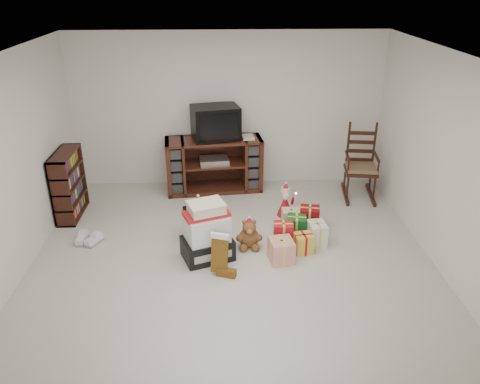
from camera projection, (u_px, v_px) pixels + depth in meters
name	position (u px, v px, depth m)	size (l,w,h in m)	color
room	(232.00, 170.00, 5.30)	(5.01, 5.01, 2.51)	beige
tv_stand	(214.00, 164.00, 7.62)	(1.59, 0.71, 0.88)	#4C2415
bookshelf	(69.00, 186.00, 6.78)	(0.27, 0.80, 0.98)	#33150E
rocking_chair	(359.00, 171.00, 7.45)	(0.59, 0.86, 1.21)	#33150E
gift_pile	(207.00, 235.00, 5.79)	(0.71, 0.62, 0.75)	black
red_suitcase	(198.00, 222.00, 6.30)	(0.38, 0.26, 0.52)	maroon
stocking	(220.00, 254.00, 5.50)	(0.25, 0.11, 0.54)	#0C6D0E
teddy_bear	(249.00, 235.00, 6.09)	(0.27, 0.24, 0.40)	brown
santa_figurine	(285.00, 204.00, 6.81)	(0.27, 0.26, 0.56)	#AA121F
mrs_claus_figurine	(199.00, 223.00, 6.23)	(0.32, 0.30, 0.65)	#AA121F
sneaker_pair	(88.00, 240.00, 6.23)	(0.35, 0.29, 0.10)	white
gift_cluster	(297.00, 233.00, 6.23)	(0.76, 1.11, 0.26)	red
crt_television	(215.00, 123.00, 7.33)	(0.81, 0.66, 0.53)	black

